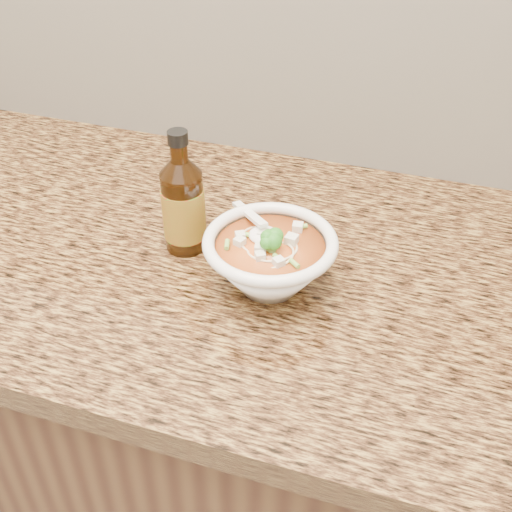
% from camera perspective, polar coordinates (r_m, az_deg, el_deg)
% --- Properties ---
extents(cabinet, '(4.00, 0.65, 0.86)m').
position_cam_1_polar(cabinet, '(1.33, -5.85, -14.88)').
color(cabinet, '#331B0F').
rests_on(cabinet, ground).
extents(counter_slab, '(4.00, 0.68, 0.04)m').
position_cam_1_polar(counter_slab, '(1.01, -7.44, 0.86)').
color(counter_slab, olive).
rests_on(counter_slab, cabinet).
extents(soup_bowl, '(0.18, 0.18, 0.10)m').
position_cam_1_polar(soup_bowl, '(0.87, 1.24, -0.45)').
color(soup_bowl, white).
rests_on(soup_bowl, counter_slab).
extents(hot_sauce_bottle, '(0.07, 0.07, 0.19)m').
position_cam_1_polar(hot_sauce_bottle, '(0.94, -6.48, 4.44)').
color(hot_sauce_bottle, '#361B07').
rests_on(hot_sauce_bottle, counter_slab).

